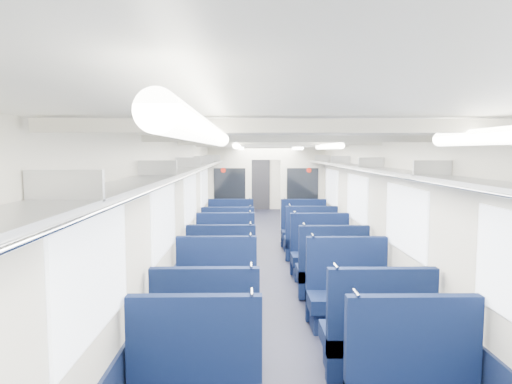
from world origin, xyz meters
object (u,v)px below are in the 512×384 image
seat_12 (222,273)px  seat_14 (225,257)px  seat_10 (216,298)px  seat_19 (304,234)px  bulkhead (266,192)px  seat_11 (348,299)px  seat_13 (331,274)px  seat_16 (228,244)px  end_door (260,183)px  seat_18 (231,233)px  seat_8 (207,340)px  seat_9 (376,341)px  seat_15 (320,258)px  seat_17 (310,243)px

seat_12 → seat_14: bearing=90.0°
seat_10 → seat_19: 4.74m
bulkhead → seat_11: bearing=-81.1°
seat_13 → seat_12: bearing=176.9°
bulkhead → seat_12: 4.24m
seat_16 → end_door: bearing=84.2°
seat_16 → seat_18: 1.19m
bulkhead → seat_16: bearing=-113.1°
bulkhead → seat_18: (-0.83, -0.76, -0.88)m
end_door → seat_18: 6.99m
seat_19 → end_door: bearing=96.8°
seat_8 → seat_18: 5.75m
seat_10 → seat_13: bearing=33.2°
seat_10 → seat_18: (0.00, 4.48, 0.00)m
seat_9 → seat_19: size_ratio=1.00×
seat_12 → seat_18: 3.31m
seat_19 → bulkhead: bearing=135.9°
seat_12 → seat_15: bearing=30.1°
seat_17 → seat_19: size_ratio=1.00×
seat_18 → seat_19: bearing=-1.7°
bulkhead → seat_12: size_ratio=2.43×
bulkhead → seat_10: (-0.83, -5.24, -0.88)m
seat_16 → seat_8: bearing=-90.0°
seat_19 → seat_14: bearing=-126.5°
seat_17 → seat_18: 1.97m
seat_17 → end_door: bearing=95.9°
seat_15 → seat_18: same height
seat_9 → seat_19: bearing=90.0°
end_door → seat_9: (0.83, -12.70, -0.65)m
seat_9 → seat_10: 2.11m
seat_19 → seat_8: bearing=-106.2°
end_door → seat_17: size_ratio=1.74×
seat_9 → seat_19: (0.00, 5.74, 0.00)m
seat_13 → seat_17: bearing=90.0°
seat_11 → seat_13: same height
seat_9 → seat_10: same height
bulkhead → end_door: bearing=90.0°
seat_12 → end_door: bearing=85.4°
end_door → seat_19: 7.04m
seat_10 → seat_11: size_ratio=1.00×
seat_17 → seat_16: bearing=-175.5°
seat_8 → seat_12: 2.44m
seat_14 → seat_15: 1.66m
seat_12 → seat_10: bearing=-90.0°
seat_9 → seat_12: size_ratio=1.00×
seat_10 → seat_16: size_ratio=1.00×
seat_14 → seat_18: (0.00, 2.29, 0.00)m
bulkhead → seat_18: size_ratio=2.43×
seat_13 → seat_18: (-1.66, 3.40, 0.00)m
seat_8 → seat_16: bearing=90.0°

